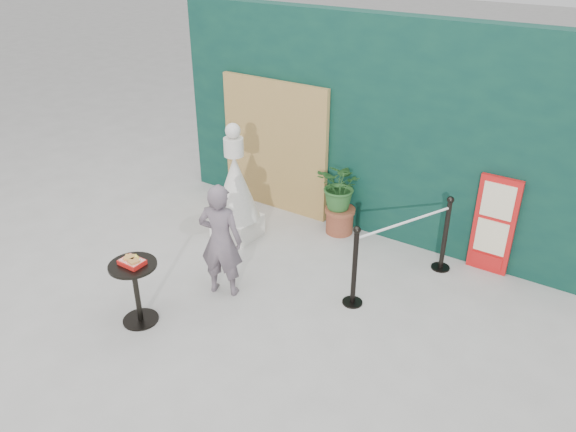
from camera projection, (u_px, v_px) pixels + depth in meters
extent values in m
plane|color=#ADAAA5|center=(226.00, 342.00, 6.01)|extent=(60.00, 60.00, 0.00)
cube|color=#092C27|center=(367.00, 128.00, 7.63)|extent=(6.00, 0.30, 3.00)
cube|color=tan|center=(275.00, 146.00, 8.39)|extent=(1.80, 0.08, 2.00)
imported|color=slate|center=(221.00, 240.00, 6.51)|extent=(0.60, 0.49, 1.42)
cube|color=red|center=(494.00, 225.00, 6.95)|extent=(0.50, 0.06, 1.30)
cube|color=beige|center=(498.00, 201.00, 6.77)|extent=(0.38, 0.02, 0.45)
cube|color=beige|center=(491.00, 237.00, 7.00)|extent=(0.38, 0.02, 0.45)
cube|color=red|center=(486.00, 261.00, 7.16)|extent=(0.38, 0.02, 0.18)
cube|color=white|center=(237.00, 226.00, 7.96)|extent=(0.56, 0.56, 0.31)
cone|color=silver|center=(236.00, 187.00, 7.68)|extent=(0.65, 0.65, 0.92)
cylinder|color=silver|center=(234.00, 147.00, 7.40)|extent=(0.27, 0.27, 0.25)
sphere|color=silver|center=(233.00, 131.00, 7.30)|extent=(0.20, 0.20, 0.20)
cylinder|color=black|center=(141.00, 319.00, 6.33)|extent=(0.40, 0.40, 0.02)
cylinder|color=black|center=(137.00, 294.00, 6.17)|extent=(0.06, 0.06, 0.72)
cylinder|color=black|center=(133.00, 265.00, 6.00)|extent=(0.52, 0.52, 0.03)
cube|color=red|center=(132.00, 262.00, 5.98)|extent=(0.26, 0.19, 0.05)
cube|color=#F13C20|center=(132.00, 260.00, 5.96)|extent=(0.24, 0.17, 0.00)
cube|color=#E29552|center=(130.00, 257.00, 5.98)|extent=(0.15, 0.14, 0.02)
cube|color=#C39047|center=(133.00, 261.00, 5.92)|extent=(0.13, 0.13, 0.02)
cone|color=#FCF742|center=(136.00, 256.00, 5.98)|extent=(0.06, 0.06, 0.06)
cylinder|color=brown|center=(339.00, 222.00, 8.06)|extent=(0.39, 0.39, 0.32)
cylinder|color=brown|center=(340.00, 210.00, 7.97)|extent=(0.43, 0.43, 0.05)
imported|color=#275825|center=(341.00, 186.00, 7.79)|extent=(0.64, 0.56, 0.71)
cylinder|color=black|center=(352.00, 302.00, 6.62)|extent=(0.24, 0.24, 0.02)
cylinder|color=black|center=(354.00, 269.00, 6.40)|extent=(0.06, 0.06, 0.96)
sphere|color=black|center=(357.00, 230.00, 6.16)|extent=(0.09, 0.09, 0.09)
cylinder|color=black|center=(440.00, 267.00, 7.28)|extent=(0.24, 0.24, 0.02)
cylinder|color=black|center=(445.00, 236.00, 7.06)|extent=(0.06, 0.06, 0.96)
sphere|color=black|center=(451.00, 200.00, 6.82)|extent=(0.09, 0.09, 0.09)
cylinder|color=silver|center=(405.00, 222.00, 6.54)|extent=(0.63, 1.31, 0.03)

